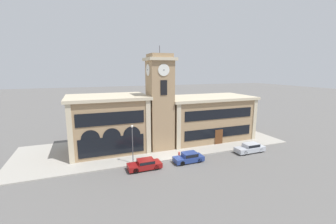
{
  "coord_description": "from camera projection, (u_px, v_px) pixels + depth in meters",
  "views": [
    {
      "loc": [
        -11.32,
        -27.99,
        12.67
      ],
      "look_at": [
        0.68,
        3.46,
        6.34
      ],
      "focal_mm": 24.0,
      "sensor_mm": 36.0,
      "label": 1
    }
  ],
  "objects": [
    {
      "name": "ground_plane",
      "position": [
        172.0,
        160.0,
        32.01
      ],
      "size": [
        300.0,
        300.0,
        0.0
      ],
      "primitive_type": "plane",
      "color": "#605E5B"
    },
    {
      "name": "town_hall_left_wing",
      "position": [
        108.0,
        123.0,
        35.38
      ],
      "size": [
        12.19,
        8.96,
        8.75
      ],
      "color": "#9E7F5B",
      "rests_on": "ground_plane"
    },
    {
      "name": "fire_hydrant",
      "position": [
        179.0,
        155.0,
        32.53
      ],
      "size": [
        0.22,
        0.22,
        0.87
      ],
      "color": "red",
      "rests_on": "sidewalk_kerb"
    },
    {
      "name": "sidewalk_kerb",
      "position": [
        157.0,
        145.0,
        38.3
      ],
      "size": [
        43.58,
        13.72,
        0.15
      ],
      "color": "#A39E93",
      "rests_on": "ground_plane"
    },
    {
      "name": "town_hall_right_wing",
      "position": [
        207.0,
        117.0,
        41.71
      ],
      "size": [
        16.37,
        8.96,
        7.9
      ],
      "color": "#9E7F5B",
      "rests_on": "ground_plane"
    },
    {
      "name": "clock_tower",
      "position": [
        160.0,
        102.0,
        35.45
      ],
      "size": [
        4.34,
        4.34,
        16.28
      ],
      "color": "#9E7F5B",
      "rests_on": "ground_plane"
    },
    {
      "name": "street_lamp",
      "position": [
        132.0,
        138.0,
        29.92
      ],
      "size": [
        0.36,
        0.36,
        5.36
      ],
      "color": "#4C4C51",
      "rests_on": "sidewalk_kerb"
    },
    {
      "name": "parked_car_far",
      "position": [
        250.0,
        148.0,
        34.88
      ],
      "size": [
        4.83,
        1.77,
        1.45
      ],
      "rotation": [
        0.0,
        0.0,
        3.15
      ],
      "color": "#B2B7C1",
      "rests_on": "ground_plane"
    },
    {
      "name": "parked_car_near",
      "position": [
        145.0,
        164.0,
        28.98
      ],
      "size": [
        4.35,
        1.89,
        1.3
      ],
      "rotation": [
        0.0,
        0.0,
        3.15
      ],
      "color": "maroon",
      "rests_on": "ground_plane"
    },
    {
      "name": "parked_car_mid",
      "position": [
        189.0,
        157.0,
        31.19
      ],
      "size": [
        4.21,
        1.76,
        1.39
      ],
      "rotation": [
        0.0,
        0.0,
        3.15
      ],
      "color": "navy",
      "rests_on": "ground_plane"
    }
  ]
}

